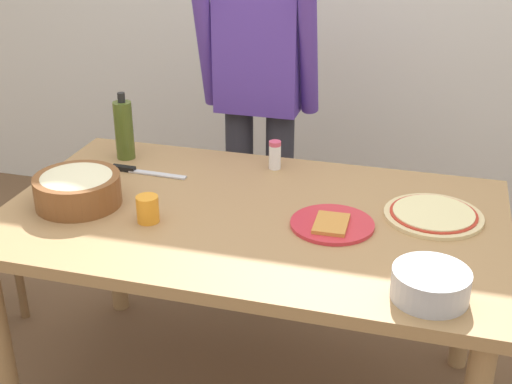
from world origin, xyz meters
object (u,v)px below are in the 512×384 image
(salt_shaker, at_px, (275,155))
(person_cook, at_px, (259,88))
(dining_table, at_px, (252,237))
(chef_knife, at_px, (139,171))
(pizza_raw_on_board, at_px, (433,215))
(olive_oil_bottle, at_px, (124,129))
(plate_with_slice, at_px, (332,224))
(mixing_bowl_steel, at_px, (430,284))
(popcorn_bowl, at_px, (77,187))
(cup_orange, at_px, (148,209))

(salt_shaker, bearing_deg, person_cook, 113.20)
(dining_table, distance_m, chef_knife, 0.53)
(salt_shaker, bearing_deg, dining_table, -87.21)
(dining_table, relative_size, pizza_raw_on_board, 5.15)
(pizza_raw_on_board, xyz_separation_m, olive_oil_bottle, (-1.15, 0.19, 0.10))
(plate_with_slice, distance_m, olive_oil_bottle, 0.93)
(dining_table, distance_m, mixing_bowl_steel, 0.68)
(mixing_bowl_steel, bearing_deg, chef_knife, 152.86)
(person_cook, height_order, olive_oil_bottle, person_cook)
(popcorn_bowl, distance_m, mixing_bowl_steel, 1.16)
(plate_with_slice, distance_m, popcorn_bowl, 0.83)
(pizza_raw_on_board, relative_size, salt_shaker, 2.93)
(popcorn_bowl, xyz_separation_m, salt_shaker, (0.55, 0.46, -0.01))
(pizza_raw_on_board, height_order, olive_oil_bottle, olive_oil_bottle)
(person_cook, bearing_deg, mixing_bowl_steel, -55.48)
(plate_with_slice, bearing_deg, popcorn_bowl, -175.20)
(pizza_raw_on_board, xyz_separation_m, popcorn_bowl, (-1.12, -0.22, 0.05))
(dining_table, distance_m, cup_orange, 0.35)
(dining_table, relative_size, cup_orange, 18.82)
(olive_oil_bottle, xyz_separation_m, chef_knife, (0.11, -0.12, -0.11))
(pizza_raw_on_board, xyz_separation_m, cup_orange, (-0.86, -0.27, 0.03))
(dining_table, distance_m, olive_oil_bottle, 0.70)
(pizza_raw_on_board, height_order, cup_orange, cup_orange)
(mixing_bowl_steel, relative_size, olive_oil_bottle, 0.78)
(person_cook, bearing_deg, cup_orange, -96.98)
(pizza_raw_on_board, height_order, chef_knife, pizza_raw_on_board)
(olive_oil_bottle, bearing_deg, popcorn_bowl, -86.31)
(person_cook, xyz_separation_m, salt_shaker, (0.17, -0.39, -0.13))
(olive_oil_bottle, xyz_separation_m, salt_shaker, (0.57, 0.05, -0.06))
(salt_shaker, bearing_deg, mixing_bowl_steel, -50.35)
(dining_table, bearing_deg, person_cook, 103.67)
(mixing_bowl_steel, height_order, olive_oil_bottle, olive_oil_bottle)
(cup_orange, xyz_separation_m, salt_shaker, (0.28, 0.51, 0.01))
(person_cook, relative_size, pizza_raw_on_board, 5.21)
(chef_knife, bearing_deg, salt_shaker, 20.45)
(popcorn_bowl, relative_size, chef_knife, 0.96)
(olive_oil_bottle, height_order, chef_knife, olive_oil_bottle)
(dining_table, bearing_deg, cup_orange, -153.77)
(person_cook, bearing_deg, salt_shaker, -66.80)
(pizza_raw_on_board, relative_size, chef_knife, 1.07)
(plate_with_slice, distance_m, cup_orange, 0.57)
(olive_oil_bottle, distance_m, salt_shaker, 0.58)
(dining_table, relative_size, plate_with_slice, 6.15)
(dining_table, height_order, olive_oil_bottle, olive_oil_bottle)
(pizza_raw_on_board, relative_size, olive_oil_bottle, 1.21)
(person_cook, relative_size, chef_knife, 5.57)
(dining_table, xyz_separation_m, olive_oil_bottle, (-0.59, 0.32, 0.20))
(pizza_raw_on_board, distance_m, mixing_bowl_steel, 0.47)
(mixing_bowl_steel, xyz_separation_m, chef_knife, (-1.05, 0.54, -0.03))
(dining_table, bearing_deg, mixing_bowl_steel, -30.93)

